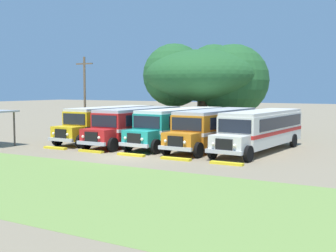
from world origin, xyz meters
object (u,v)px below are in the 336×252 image
object	(u,v)px
parked_bus_slot_3	(215,127)
utility_pole	(85,95)
parked_bus_slot_1	(138,124)
parked_bus_slot_0	(110,122)
parked_bus_slot_4	(261,129)
broad_shade_tree	(206,76)
parked_bus_slot_2	(180,125)

from	to	relation	value
parked_bus_slot_3	utility_pole	size ratio (longest dim) A/B	1.53
parked_bus_slot_1	parked_bus_slot_0	bearing A→B (deg)	-99.83
parked_bus_slot_4	broad_shade_tree	xyz separation A→B (m)	(-8.52, 9.16, 3.97)
parked_bus_slot_4	broad_shade_tree	size ratio (longest dim) A/B	0.93
parked_bus_slot_0	utility_pole	xyz separation A→B (m)	(-3.05, 0.38, 2.23)
parked_bus_slot_0	parked_bus_slot_2	size ratio (longest dim) A/B	1.00
parked_bus_slot_0	utility_pole	bearing A→B (deg)	-95.73
parked_bus_slot_0	parked_bus_slot_1	distance (m)	3.21
parked_bus_slot_3	parked_bus_slot_4	size ratio (longest dim) A/B	0.99
parked_bus_slot_0	parked_bus_slot_3	size ratio (longest dim) A/B	1.00
parked_bus_slot_1	parked_bus_slot_3	xyz separation A→B (m)	(6.48, 0.56, 0.00)
parked_bus_slot_4	parked_bus_slot_1	bearing A→B (deg)	-82.44
parked_bus_slot_4	parked_bus_slot_2	bearing A→B (deg)	-86.47
parked_bus_slot_0	parked_bus_slot_2	distance (m)	6.60
parked_bus_slot_1	utility_pole	world-z (taller)	utility_pole
parked_bus_slot_2	parked_bus_slot_3	xyz separation A→B (m)	(3.05, -0.11, 0.00)
parked_bus_slot_1	parked_bus_slot_2	size ratio (longest dim) A/B	0.99
parked_bus_slot_1	broad_shade_tree	world-z (taller)	broad_shade_tree
parked_bus_slot_1	parked_bus_slot_3	distance (m)	6.51
parked_bus_slot_2	broad_shade_tree	distance (m)	10.14
parked_bus_slot_0	parked_bus_slot_3	world-z (taller)	same
parked_bus_slot_2	parked_bus_slot_4	size ratio (longest dim) A/B	1.00
broad_shade_tree	utility_pole	size ratio (longest dim) A/B	1.65
parked_bus_slot_3	parked_bus_slot_2	bearing A→B (deg)	-90.08
parked_bus_slot_3	broad_shade_tree	distance (m)	11.24
parked_bus_slot_3	broad_shade_tree	bearing A→B (deg)	-149.21
parked_bus_slot_3	parked_bus_slot_4	distance (m)	3.45
utility_pole	parked_bus_slot_1	bearing A→B (deg)	-8.47
parked_bus_slot_3	utility_pole	bearing A→B (deg)	-89.67
parked_bus_slot_0	parked_bus_slot_1	bearing A→B (deg)	81.75
parked_bus_slot_0	parked_bus_slot_3	bearing A→B (deg)	91.58
parked_bus_slot_2	utility_pole	world-z (taller)	utility_pole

